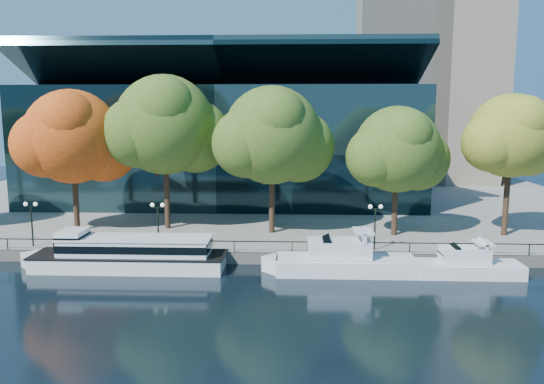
{
  "coord_description": "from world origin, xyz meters",
  "views": [
    {
      "loc": [
        5.1,
        -40.97,
        13.19
      ],
      "look_at": [
        3.07,
        8.0,
        5.52
      ],
      "focal_mm": 35.0,
      "sensor_mm": 36.0,
      "label": 1
    }
  ],
  "objects_px": {
    "lamp_0": "(31,214)",
    "lamp_1": "(158,215)",
    "cruiser_near": "(340,260)",
    "tour_boat": "(124,253)",
    "tree_4": "(399,151)",
    "lamp_2": "(375,216)",
    "cruiser_far": "(464,265)",
    "tree_5": "(513,138)",
    "tree_2": "(167,127)",
    "tree_3": "(274,137)",
    "tree_1": "(74,139)"
  },
  "relations": [
    {
      "from": "lamp_0",
      "to": "lamp_1",
      "type": "xyz_separation_m",
      "value": [
        11.42,
        0.0,
        0.0
      ]
    },
    {
      "from": "cruiser_near",
      "to": "lamp_1",
      "type": "height_order",
      "value": "lamp_1"
    },
    {
      "from": "cruiser_near",
      "to": "tree_4",
      "type": "distance_m",
      "value": 13.93
    },
    {
      "from": "tree_2",
      "to": "lamp_2",
      "type": "distance_m",
      "value": 22.66
    },
    {
      "from": "cruiser_near",
      "to": "tree_2",
      "type": "height_order",
      "value": "tree_2"
    },
    {
      "from": "cruiser_far",
      "to": "lamp_0",
      "type": "relative_size",
      "value": 2.3
    },
    {
      "from": "tour_boat",
      "to": "tree_1",
      "type": "distance_m",
      "value": 15.4
    },
    {
      "from": "lamp_2",
      "to": "tree_5",
      "type": "bearing_deg",
      "value": 23.89
    },
    {
      "from": "tree_5",
      "to": "cruiser_far",
      "type": "bearing_deg",
      "value": -125.36
    },
    {
      "from": "tree_3",
      "to": "tree_5",
      "type": "height_order",
      "value": "tree_3"
    },
    {
      "from": "tree_2",
      "to": "lamp_1",
      "type": "height_order",
      "value": "tree_2"
    },
    {
      "from": "cruiser_near",
      "to": "cruiser_far",
      "type": "distance_m",
      "value": 9.85
    },
    {
      "from": "tree_5",
      "to": "lamp_2",
      "type": "relative_size",
      "value": 3.4
    },
    {
      "from": "cruiser_near",
      "to": "tree_5",
      "type": "relative_size",
      "value": 0.91
    },
    {
      "from": "cruiser_near",
      "to": "tree_4",
      "type": "bearing_deg",
      "value": 56.31
    },
    {
      "from": "cruiser_far",
      "to": "tree_2",
      "type": "bearing_deg",
      "value": 155.84
    },
    {
      "from": "cruiser_near",
      "to": "lamp_1",
      "type": "relative_size",
      "value": 3.1
    },
    {
      "from": "tree_4",
      "to": "lamp_0",
      "type": "relative_size",
      "value": 3.11
    },
    {
      "from": "cruiser_far",
      "to": "tree_1",
      "type": "distance_m",
      "value": 38.17
    },
    {
      "from": "tree_2",
      "to": "tree_3",
      "type": "relative_size",
      "value": 1.08
    },
    {
      "from": "tree_2",
      "to": "lamp_1",
      "type": "bearing_deg",
      "value": -83.92
    },
    {
      "from": "lamp_1",
      "to": "lamp_2",
      "type": "xyz_separation_m",
      "value": [
        19.12,
        0.0,
        0.0
      ]
    },
    {
      "from": "tour_boat",
      "to": "lamp_2",
      "type": "relative_size",
      "value": 4.33
    },
    {
      "from": "tree_5",
      "to": "cruiser_near",
      "type": "bearing_deg",
      "value": -150.08
    },
    {
      "from": "cruiser_near",
      "to": "tree_5",
      "type": "bearing_deg",
      "value": 29.92
    },
    {
      "from": "lamp_1",
      "to": "tree_4",
      "type": "bearing_deg",
      "value": 14.46
    },
    {
      "from": "lamp_0",
      "to": "lamp_2",
      "type": "distance_m",
      "value": 30.54
    },
    {
      "from": "tour_boat",
      "to": "tree_4",
      "type": "relative_size",
      "value": 1.39
    },
    {
      "from": "cruiser_near",
      "to": "tour_boat",
      "type": "bearing_deg",
      "value": 178.75
    },
    {
      "from": "cruiser_far",
      "to": "lamp_0",
      "type": "height_order",
      "value": "lamp_0"
    },
    {
      "from": "tree_5",
      "to": "lamp_2",
      "type": "distance_m",
      "value": 16.37
    },
    {
      "from": "tree_1",
      "to": "tree_4",
      "type": "bearing_deg",
      "value": -1.39
    },
    {
      "from": "lamp_0",
      "to": "lamp_2",
      "type": "bearing_deg",
      "value": 0.0
    },
    {
      "from": "tree_2",
      "to": "lamp_2",
      "type": "relative_size",
      "value": 3.89
    },
    {
      "from": "cruiser_near",
      "to": "lamp_0",
      "type": "xyz_separation_m",
      "value": [
        -27.19,
        3.75,
        2.85
      ]
    },
    {
      "from": "lamp_0",
      "to": "tree_5",
      "type": "bearing_deg",
      "value": 7.82
    },
    {
      "from": "lamp_0",
      "to": "lamp_1",
      "type": "relative_size",
      "value": 1.0
    },
    {
      "from": "cruiser_far",
      "to": "tree_5",
      "type": "relative_size",
      "value": 0.68
    },
    {
      "from": "tour_boat",
      "to": "tree_4",
      "type": "height_order",
      "value": "tree_4"
    },
    {
      "from": "cruiser_far",
      "to": "cruiser_near",
      "type": "bearing_deg",
      "value": 177.91
    },
    {
      "from": "cruiser_far",
      "to": "tree_5",
      "type": "height_order",
      "value": "tree_5"
    },
    {
      "from": "cruiser_far",
      "to": "tree_2",
      "type": "distance_m",
      "value": 30.81
    },
    {
      "from": "tree_2",
      "to": "lamp_1",
      "type": "distance_m",
      "value": 10.78
    },
    {
      "from": "lamp_0",
      "to": "lamp_2",
      "type": "relative_size",
      "value": 1.0
    },
    {
      "from": "tree_5",
      "to": "lamp_0",
      "type": "bearing_deg",
      "value": -172.18
    },
    {
      "from": "tree_4",
      "to": "lamp_2",
      "type": "bearing_deg",
      "value": -117.31
    },
    {
      "from": "tour_boat",
      "to": "tree_5",
      "type": "distance_m",
      "value": 37.23
    },
    {
      "from": "tour_boat",
      "to": "tree_2",
      "type": "bearing_deg",
      "value": 83.91
    },
    {
      "from": "cruiser_near",
      "to": "tree_5",
      "type": "xyz_separation_m",
      "value": [
        17.07,
        9.82,
        9.4
      ]
    },
    {
      "from": "cruiser_near",
      "to": "tree_3",
      "type": "xyz_separation_m",
      "value": [
        -5.73,
        9.99,
        9.36
      ]
    }
  ]
}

